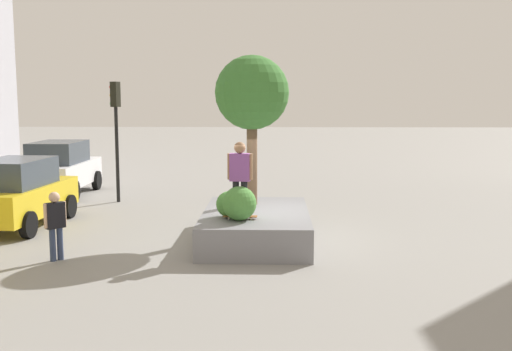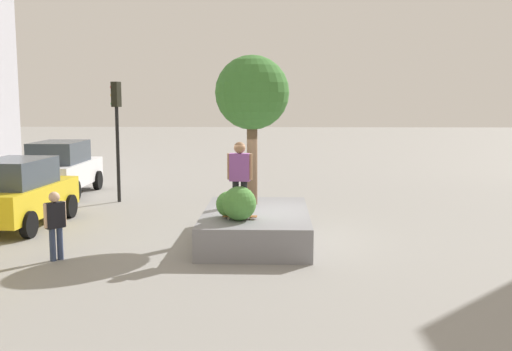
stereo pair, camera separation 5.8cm
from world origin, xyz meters
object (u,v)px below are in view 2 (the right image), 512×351
Objects in this scene: skateboarder at (240,173)px; bystander_watching at (55,221)px; skateboard at (240,217)px; plaza_tree at (252,94)px; police_car at (62,168)px; taxi_cab at (19,192)px; planter_ledge at (256,226)px; traffic_light_corner at (117,120)px.

bystander_watching is (-0.97, 4.02, -0.95)m from skateboarder.
skateboarder is 1.13× the size of bystander_watching.
bystander_watching reaches higher than skateboard.
plaza_tree reaches higher than police_car.
police_car is (5.49, 0.79, 0.04)m from taxi_cab.
plaza_tree is at bearing -129.11° from police_car.
planter_ledge is 3.44m from plaza_tree.
planter_ledge is 5.33× the size of skateboard.
traffic_light_corner reaches higher than planter_ledge.
taxi_cab is 2.74× the size of bystander_watching.
planter_ledge is 1.79m from skateboarder.
traffic_light_corner reaches higher than skateboarder.
traffic_light_corner is at bearing 46.50° from plaza_tree.
taxi_cab is at bearing -171.78° from police_car.
skateboarder reaches higher than planter_ledge.
skateboarder is at bearing 26.57° from skateboard.
skateboard is 0.47× the size of skateboarder.
skateboard is (-0.99, 0.34, 0.44)m from planter_ledge.
skateboard is 0.20× the size of traffic_light_corner.
bystander_watching is at bearing 114.11° from planter_ledge.
plaza_tree is 0.93× the size of taxi_cab.
bystander_watching is at bearing -160.92° from police_car.
police_car reaches higher than bystander_watching.
plaza_tree is 3.48m from skateboard.
traffic_light_corner reaches higher than taxi_cab.
skateboarder is at bearing 160.73° from planter_ledge.
skateboard is at bearing 160.73° from planter_ledge.
police_car is (7.90, 7.08, 0.20)m from skateboard.
skateboard is at bearing -76.48° from bystander_watching.
skateboarder is (-0.99, 0.34, 1.46)m from planter_ledge.
police_car is 2.81× the size of bystander_watching.
traffic_light_corner is at bearing -118.75° from police_car.
police_car is 9.38m from bystander_watching.
planter_ledge is 1.04× the size of traffic_light_corner.
traffic_light_corner reaches higher than police_car.
plaza_tree is 2.26× the size of skateboarder.
skateboarder is 8.07m from traffic_light_corner.
skateboarder is at bearing 173.95° from plaza_tree.
police_car is at bearing 47.05° from planter_ledge.
skateboard is 1.02m from skateboarder.
traffic_light_corner is (4.14, -1.68, 1.86)m from taxi_cab.
plaza_tree is 9.77m from police_car.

